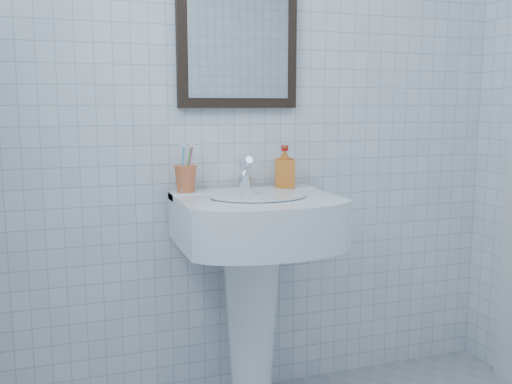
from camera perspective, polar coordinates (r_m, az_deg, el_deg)
name	(u,v)px	position (r m, az deg, el deg)	size (l,w,h in m)	color
wall_back	(265,105)	(2.42, 0.94, 8.65)	(2.20, 0.02, 2.50)	white
washbasin	(253,267)	(2.27, -0.26, -7.55)	(0.60, 0.44, 0.92)	white
faucet	(245,176)	(2.30, -1.14, 1.57)	(0.06, 0.12, 0.14)	white
toothbrush_cup	(186,179)	(2.25, -7.04, 1.32)	(0.09, 0.09, 0.11)	#DB6335
soap_dispenser	(285,167)	(2.36, 2.88, 2.56)	(0.08, 0.08, 0.17)	#DE5015
wall_mirror	(238,30)	(2.38, -1.83, 15.89)	(0.50, 0.04, 0.62)	black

